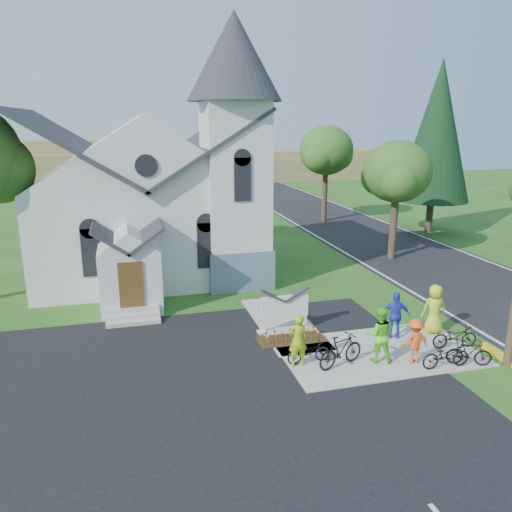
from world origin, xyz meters
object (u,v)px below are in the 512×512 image
object	(u,v)px
bike_2	(446,355)
bike_3	(469,353)
cyclist_3	(415,341)
cyclist_4	(434,309)
cyclist_2	(396,315)
bike_1	(341,351)
bike_4	(455,336)
cyclist_1	(380,334)
church_sign	(285,307)
bike_0	(308,352)
cyclist_0	(298,340)

from	to	relation	value
bike_2	bike_3	size ratio (longest dim) A/B	1.14
cyclist_3	bike_2	bearing A→B (deg)	144.15
cyclist_3	cyclist_4	distance (m)	2.92
cyclist_2	bike_1	bearing A→B (deg)	49.77
bike_2	bike_4	bearing A→B (deg)	-43.08
cyclist_2	bike_4	xyz separation A→B (m)	(1.67, -1.34, -0.47)
cyclist_1	cyclist_3	xyz separation A→B (m)	(1.14, -0.37, -0.20)
church_sign	bike_4	size ratio (longest dim) A/B	1.29
church_sign	cyclist_2	distance (m)	4.25
bike_3	bike_2	bearing A→B (deg)	111.60
bike_0	cyclist_3	size ratio (longest dim) A/B	0.98
church_sign	bike_3	bearing A→B (deg)	-40.48
bike_0	bike_1	bearing A→B (deg)	-120.94
church_sign	bike_2	xyz separation A→B (m)	(4.27, -4.36, -0.53)
cyclist_1	bike_4	world-z (taller)	cyclist_1
bike_0	bike_2	world-z (taller)	bike_2
church_sign	cyclist_0	world-z (taller)	cyclist_0
cyclist_0	cyclist_4	bearing A→B (deg)	-170.89
cyclist_2	cyclist_3	world-z (taller)	cyclist_2
cyclist_1	cyclist_0	bearing A→B (deg)	12.42
cyclist_1	bike_2	distance (m)	2.26
bike_1	cyclist_2	world-z (taller)	cyclist_2
bike_2	cyclist_3	world-z (taller)	cyclist_3
cyclist_1	cyclist_4	world-z (taller)	cyclist_1
bike_3	cyclist_1	bearing A→B (deg)	93.32
bike_1	cyclist_4	xyz separation A→B (m)	(4.67, 1.68, 0.41)
bike_0	bike_1	world-z (taller)	bike_1
cyclist_3	bike_3	xyz separation A→B (m)	(1.68, -0.69, -0.33)
cyclist_2	cyclist_3	distance (m)	1.99
bike_1	cyclist_4	bearing A→B (deg)	-89.62
cyclist_2	bike_4	size ratio (longest dim) A/B	1.08
cyclist_2	bike_2	size ratio (longest dim) A/B	1.07
cyclist_3	bike_4	bearing A→B (deg)	-160.08
cyclist_0	bike_0	size ratio (longest dim) A/B	1.19
bike_2	cyclist_4	bearing A→B (deg)	-24.16
cyclist_2	bike_2	world-z (taller)	cyclist_2
church_sign	cyclist_3	distance (m)	5.09
bike_1	bike_2	distance (m)	3.52
cyclist_1	cyclist_2	distance (m)	2.20
cyclist_0	bike_1	xyz separation A→B (m)	(1.39, -0.44, -0.35)
church_sign	bike_3	world-z (taller)	church_sign
cyclist_1	bike_1	bearing A→B (deg)	21.79
cyclist_4	bike_4	bearing A→B (deg)	95.75
bike_3	cyclist_3	bearing A→B (deg)	91.59
cyclist_4	bike_4	distance (m)	1.51
cyclist_2	bike_2	distance (m)	2.68
bike_2	church_sign	bearing A→B (deg)	46.21
bike_0	bike_3	size ratio (longest dim) A/B	1.02
church_sign	cyclist_4	distance (m)	5.83
bike_2	cyclist_4	xyz separation A→B (m)	(1.30, 2.68, 0.53)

